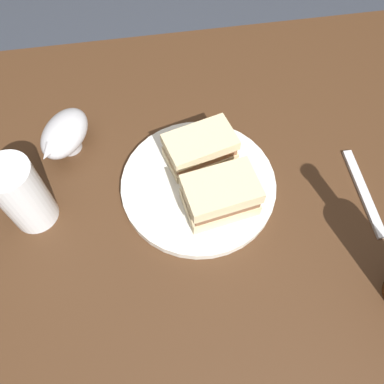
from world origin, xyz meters
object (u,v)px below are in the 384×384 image
(plate, at_px, (198,185))
(sandwich_half_left, at_px, (220,194))
(sandwich_half_right, at_px, (200,148))
(fork, at_px, (364,192))
(pint_glass, at_px, (24,198))
(gravy_boat, at_px, (64,134))

(plate, xyz_separation_m, sandwich_half_left, (-0.03, 0.05, 0.04))
(sandwich_half_left, xyz_separation_m, sandwich_half_right, (0.02, -0.10, -0.01))
(fork, bearing_deg, sandwich_half_left, -92.18)
(sandwich_half_right, relative_size, pint_glass, 0.96)
(pint_glass, relative_size, fork, 0.79)
(pint_glass, xyz_separation_m, gravy_boat, (-0.06, -0.14, -0.02))
(sandwich_half_right, distance_m, fork, 0.30)
(plate, bearing_deg, gravy_boat, -28.67)
(sandwich_half_right, xyz_separation_m, fork, (-0.28, 0.11, -0.04))
(sandwich_half_left, bearing_deg, gravy_boat, -33.82)
(sandwich_half_left, distance_m, fork, 0.27)
(plate, height_order, pint_glass, pint_glass)
(sandwich_half_left, bearing_deg, pint_glass, -6.66)
(plate, distance_m, sandwich_half_left, 0.07)
(pint_glass, xyz_separation_m, fork, (-0.58, 0.05, -0.06))
(plate, xyz_separation_m, gravy_boat, (0.23, -0.13, 0.03))
(pint_glass, distance_m, fork, 0.58)
(sandwich_half_right, bearing_deg, fork, 158.05)
(pint_glass, height_order, gravy_boat, pint_glass)
(pint_glass, bearing_deg, plate, -177.98)
(sandwich_half_left, xyz_separation_m, fork, (-0.26, 0.01, -0.05))
(pint_glass, bearing_deg, gravy_boat, -113.36)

